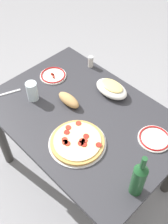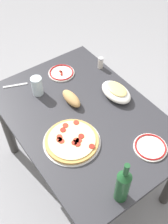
% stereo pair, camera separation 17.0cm
% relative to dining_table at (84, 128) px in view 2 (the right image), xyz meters
% --- Properties ---
extents(ground_plane, '(8.00, 8.00, 0.00)m').
position_rel_dining_table_xyz_m(ground_plane, '(0.00, 0.00, -0.62)').
color(ground_plane, gray).
rests_on(ground_plane, ground).
extents(dining_table, '(1.22, 0.85, 0.75)m').
position_rel_dining_table_xyz_m(dining_table, '(0.00, 0.00, 0.00)').
color(dining_table, '#2D2D33').
rests_on(dining_table, ground).
extents(pepperoni_pizza, '(0.34, 0.34, 0.03)m').
position_rel_dining_table_xyz_m(pepperoni_pizza, '(-0.13, 0.18, 0.15)').
color(pepperoni_pizza, '#B7B7BC').
rests_on(pepperoni_pizza, dining_table).
extents(baked_pasta_dish, '(0.24, 0.15, 0.08)m').
position_rel_dining_table_xyz_m(baked_pasta_dish, '(0.02, -0.27, 0.17)').
color(baked_pasta_dish, white).
rests_on(baked_pasta_dish, dining_table).
extents(wine_bottle, '(0.07, 0.07, 0.30)m').
position_rel_dining_table_xyz_m(wine_bottle, '(-0.54, 0.17, 0.25)').
color(wine_bottle, '#194723').
rests_on(wine_bottle, dining_table).
extents(water_glass, '(0.07, 0.07, 0.13)m').
position_rel_dining_table_xyz_m(water_glass, '(0.34, 0.14, 0.20)').
color(water_glass, silver).
rests_on(water_glass, dining_table).
extents(side_plate_near, '(0.19, 0.19, 0.02)m').
position_rel_dining_table_xyz_m(side_plate_near, '(-0.42, -0.16, 0.14)').
color(side_plate_near, white).
rests_on(side_plate_near, dining_table).
extents(side_plate_far, '(0.19, 0.19, 0.02)m').
position_rel_dining_table_xyz_m(side_plate_far, '(0.42, -0.10, 0.14)').
color(side_plate_far, white).
rests_on(side_plate_far, dining_table).
extents(bread_loaf, '(0.18, 0.07, 0.07)m').
position_rel_dining_table_xyz_m(bread_loaf, '(0.14, 0.00, 0.16)').
color(bread_loaf, tan).
rests_on(bread_loaf, dining_table).
extents(spice_shaker, '(0.04, 0.04, 0.09)m').
position_rel_dining_table_xyz_m(spice_shaker, '(0.31, -0.38, 0.17)').
color(spice_shaker, silver).
rests_on(spice_shaker, dining_table).
extents(fork_left, '(0.08, 0.16, 0.00)m').
position_rel_dining_table_xyz_m(fork_left, '(0.50, 0.23, 0.13)').
color(fork_left, '#B7B7BC').
rests_on(fork_left, dining_table).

